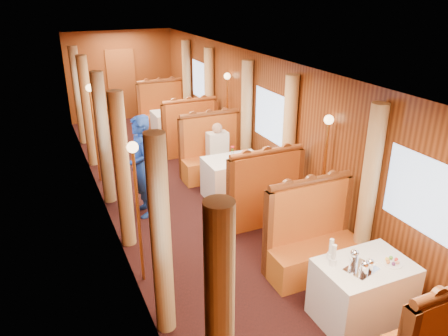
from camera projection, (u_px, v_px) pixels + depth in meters
floor at (196, 204)px, 7.85m from camera, size 3.00×12.00×0.01m
ceiling at (192, 63)px, 6.88m from camera, size 3.00×12.00×0.01m
wall_far at (121, 76)px, 12.42m from camera, size 3.00×0.01×2.50m
wall_left at (104, 151)px, 6.80m from camera, size 0.01×12.00×2.50m
wall_right at (272, 127)px, 7.92m from camera, size 0.01×12.00×2.50m
doorway_far at (122, 85)px, 12.49m from camera, size 0.80×0.04×2.00m
table_near at (362, 291)px, 5.03m from camera, size 1.05×0.72×0.75m
banquette_near_aft at (312, 244)px, 5.87m from camera, size 1.30×0.55×1.34m
table_mid at (234, 178)px, 7.98m from camera, size 1.05×0.72×0.75m
banquette_mid_fwd at (260, 199)px, 7.11m from camera, size 1.30×0.55×1.34m
banquette_mid_aft at (213, 157)px, 8.82m from camera, size 1.30×0.55×1.34m
table_far at (175, 126)px, 10.93m from camera, size 1.05×0.72×0.75m
banquette_far_fwd at (188, 136)px, 10.06m from camera, size 1.30×0.55×1.34m
banquette_far_aft at (163, 114)px, 11.77m from camera, size 1.30×0.55×1.34m
tea_tray at (361, 269)px, 4.79m from camera, size 0.40×0.34×0.01m
teapot_left at (364, 269)px, 4.69m from camera, size 0.17×0.14×0.13m
teapot_right at (370, 266)px, 4.75m from camera, size 0.16×0.13×0.12m
teapot_back at (354, 258)px, 4.88m from camera, size 0.20×0.18×0.13m
fruit_plate at (392, 262)px, 4.89m from camera, size 0.23×0.23×0.05m
cup_inboard at (333, 257)px, 4.83m from camera, size 0.08×0.08×0.26m
cup_outboard at (331, 251)px, 4.93m from camera, size 0.08×0.08×0.26m
rose_vase_mid at (232, 150)px, 7.77m from camera, size 0.06×0.06×0.36m
rose_vase_far at (174, 105)px, 10.71m from camera, size 0.06×0.06×0.36m
window_left_near at (173, 259)px, 3.78m from camera, size 0.01×1.20×0.90m
curtain_left_near_b at (161, 239)px, 4.58m from camera, size 0.22×0.22×2.35m
window_right_near at (426, 196)px, 4.89m from camera, size 0.01×1.20×0.90m
curtain_right_near_b at (368, 192)px, 5.61m from camera, size 0.22×0.22×2.35m
window_left_mid at (103, 139)px, 6.73m from camera, size 0.01×1.20×0.90m
curtain_left_mid_a at (122, 172)px, 6.22m from camera, size 0.22×0.22×2.35m
curtain_left_mid_b at (104, 139)px, 7.53m from camera, size 0.22×0.22×2.35m
window_right_mid at (271, 117)px, 7.84m from camera, size 0.01×1.20×0.90m
curtain_right_mid_a at (289, 146)px, 7.25m from camera, size 0.22×0.22×2.35m
curtain_right_mid_b at (246, 121)px, 8.56m from camera, size 0.22×0.22×2.35m
window_left_far at (76, 92)px, 9.68m from camera, size 0.01×1.20×0.90m
curtain_left_far_a at (88, 112)px, 9.17m from camera, size 0.22×0.22×2.35m
curtain_left_far_b at (79, 96)px, 10.48m from camera, size 0.22×0.22×2.35m
window_right_far at (201, 81)px, 10.79m from camera, size 0.01×1.20×0.90m
curtain_right_far_a at (209, 99)px, 10.20m from camera, size 0.22×0.22×2.35m
curtain_right_far_b at (187, 86)px, 11.51m from camera, size 0.22×0.22×2.35m
sconce_left_fore at (136, 185)px, 5.31m from camera, size 0.14×0.14×1.95m
sconce_right_fore at (326, 152)px, 6.36m from camera, size 0.14×0.14×1.95m
sconce_left_aft at (93, 114)px, 8.26m from camera, size 0.14×0.14×1.95m
sconce_right_aft at (227, 99)px, 9.31m from camera, size 0.14×0.14×1.95m
steward at (141, 167)px, 7.19m from camera, size 0.46×0.66×1.74m
passenger at (218, 147)px, 8.46m from camera, size 0.40×0.44×0.76m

